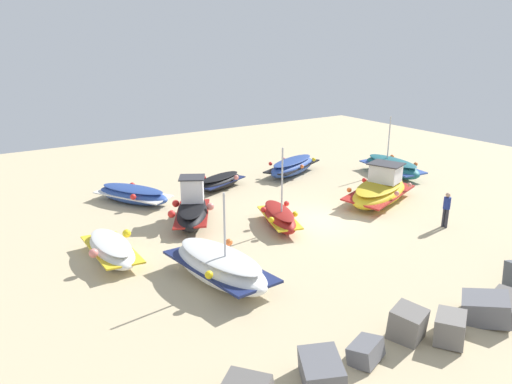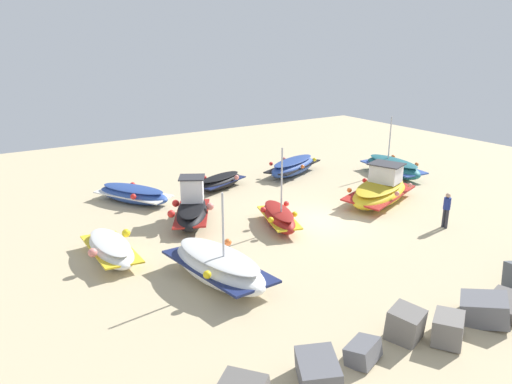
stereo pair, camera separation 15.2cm
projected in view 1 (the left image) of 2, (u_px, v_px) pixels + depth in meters
ground_plane at (317, 220)px, 23.16m from camera, size 47.83×47.83×0.00m
fishing_boat_0 at (220, 266)px, 17.18m from camera, size 2.65×4.92×3.52m
fishing_boat_1 at (380, 190)px, 25.59m from camera, size 5.63×3.73×2.09m
fishing_boat_2 at (220, 181)px, 27.98m from camera, size 3.63×2.41×0.82m
fishing_boat_3 at (279, 217)px, 22.24m from camera, size 2.16×3.68×3.86m
fishing_boat_4 at (112, 249)px, 18.96m from camera, size 2.06×3.75×0.97m
fishing_boat_5 at (392, 167)px, 30.61m from camera, size 2.32×4.80×3.76m
fishing_boat_6 at (292, 166)px, 30.88m from camera, size 4.98×3.41×1.05m
fishing_boat_7 at (133, 194)px, 25.57m from camera, size 3.50×4.60×0.84m
fishing_boat_8 at (192, 209)px, 22.70m from camera, size 3.24×4.13×2.17m
person_walking at (446, 207)px, 22.06m from camera, size 0.32×0.32×1.68m
breakwater_rocks at (494, 293)px, 15.77m from camera, size 19.39×2.73×1.31m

